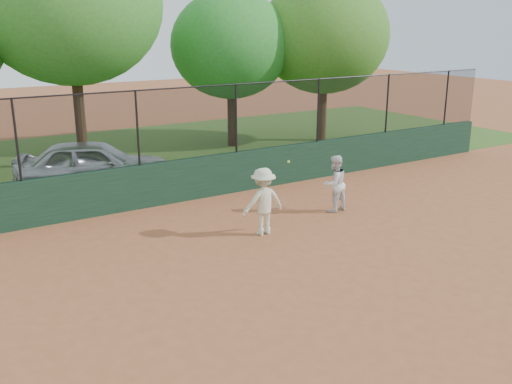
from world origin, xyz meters
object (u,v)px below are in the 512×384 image
player_main (263,201)px  tree_3 (231,45)px  parked_car (94,165)px  tree_2 (70,4)px  player_second (334,184)px  tree_4 (325,35)px

player_main → tree_3: tree_3 is taller
tree_3 → player_main: bearing=-115.7°
parked_car → tree_2: 5.60m
player_main → tree_3: 10.81m
player_main → tree_3: size_ratio=0.30×
tree_3 → parked_car: bearing=-153.1°
parked_car → tree_2: (0.52, 3.02, 4.69)m
player_main → tree_3: bearing=64.3°
parked_car → tree_3: bearing=-40.7°
tree_2 → tree_3: size_ratio=1.32×
player_second → tree_4: (5.77, 7.81, 3.60)m
tree_2 → tree_4: size_ratio=1.20×
tree_4 → tree_3: bearing=164.7°
player_main → tree_4: tree_4 is taller
parked_car → tree_3: size_ratio=0.74×
tree_3 → tree_2: bearing=-176.3°
parked_car → player_second: (4.80, -5.44, -0.00)m
player_second → tree_2: 10.58m
parked_car → tree_4: size_ratio=0.67×
tree_4 → tree_2: bearing=176.3°
tree_3 → tree_4: size_ratio=0.91×
player_second → player_main: (-2.54, -0.45, 0.05)m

